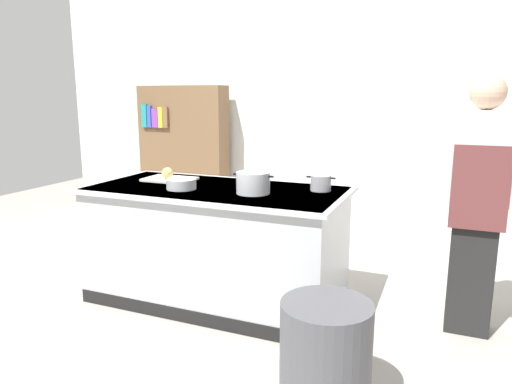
% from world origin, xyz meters
% --- Properties ---
extents(ground_plane, '(10.00, 10.00, 0.00)m').
position_xyz_m(ground_plane, '(0.00, 0.00, 0.00)').
color(ground_plane, '#9E9991').
extents(back_wall, '(6.40, 0.12, 3.00)m').
position_xyz_m(back_wall, '(0.00, 2.10, 1.50)').
color(back_wall, white).
rests_on(back_wall, ground_plane).
extents(counter_island, '(1.98, 0.98, 0.90)m').
position_xyz_m(counter_island, '(0.00, -0.00, 0.47)').
color(counter_island, '#B7BABF').
rests_on(counter_island, ground_plane).
extents(cutting_board, '(0.40, 0.28, 0.02)m').
position_xyz_m(cutting_board, '(-0.50, 0.14, 0.91)').
color(cutting_board, silver).
rests_on(cutting_board, counter_island).
extents(onion, '(0.09, 0.09, 0.09)m').
position_xyz_m(onion, '(-0.50, 0.11, 0.97)').
color(onion, tan).
rests_on(onion, cutting_board).
extents(stock_pot, '(0.31, 0.24, 0.15)m').
position_xyz_m(stock_pot, '(0.34, -0.08, 0.98)').
color(stock_pot, '#B7BABF').
rests_on(stock_pot, counter_island).
extents(sauce_pan, '(0.22, 0.15, 0.12)m').
position_xyz_m(sauce_pan, '(0.76, 0.21, 0.96)').
color(sauce_pan, '#99999E').
rests_on(sauce_pan, counter_island).
extents(mixing_bowl, '(0.22, 0.22, 0.08)m').
position_xyz_m(mixing_bowl, '(-0.22, -0.13, 0.94)').
color(mixing_bowl, '#B7BABF').
rests_on(mixing_bowl, counter_island).
extents(trash_bin, '(0.47, 0.47, 0.57)m').
position_xyz_m(trash_bin, '(1.12, -0.96, 0.29)').
color(trash_bin, '#4C4C51').
rests_on(trash_bin, ground_plane).
extents(person_chef, '(0.38, 0.25, 1.72)m').
position_xyz_m(person_chef, '(1.82, 0.21, 0.91)').
color(person_chef, black).
rests_on(person_chef, ground_plane).
extents(bookshelf, '(1.10, 0.31, 1.70)m').
position_xyz_m(bookshelf, '(-1.37, 1.80, 0.85)').
color(bookshelf, brown).
rests_on(bookshelf, ground_plane).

